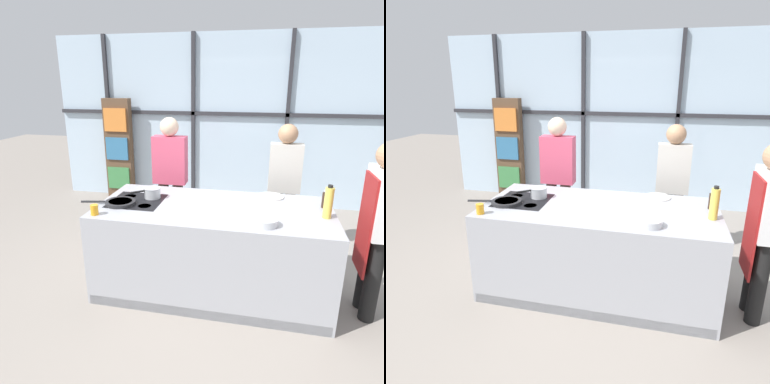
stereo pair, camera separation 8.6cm
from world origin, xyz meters
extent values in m
plane|color=gray|center=(0.00, 0.00, 0.00)|extent=(18.00, 18.00, 0.00)
cube|color=silver|center=(0.00, 2.71, 1.40)|extent=(6.40, 0.04, 2.80)
cube|color=#2D2D33|center=(0.00, 2.66, 1.54)|extent=(6.40, 0.06, 0.06)
cube|color=#2D2D33|center=(-2.30, 2.66, 1.40)|extent=(0.06, 0.06, 2.80)
cube|color=#2D2D33|center=(-0.77, 2.66, 1.40)|extent=(0.06, 0.06, 2.80)
cube|color=#2D2D33|center=(0.77, 2.66, 1.40)|extent=(0.06, 0.06, 2.80)
cube|color=brown|center=(-2.09, 2.53, 0.89)|extent=(0.48, 0.16, 1.78)
cube|color=#3D8447|center=(-2.09, 2.44, 0.39)|extent=(0.40, 0.03, 0.39)
cube|color=teal|center=(-2.09, 2.44, 0.92)|extent=(0.40, 0.03, 0.39)
cube|color=orange|center=(-2.09, 2.44, 1.42)|extent=(0.40, 0.03, 0.39)
cube|color=#A8AAB2|center=(0.00, 0.00, 0.45)|extent=(2.26, 1.08, 0.90)
cube|color=black|center=(-0.79, 0.00, 0.89)|extent=(0.52, 0.52, 0.01)
cube|color=black|center=(0.00, -0.52, 0.05)|extent=(2.21, 0.03, 0.10)
cylinder|color=#38383D|center=(-0.91, -0.12, 0.89)|extent=(0.13, 0.13, 0.01)
cylinder|color=#38383D|center=(-0.66, -0.12, 0.89)|extent=(0.13, 0.13, 0.01)
cylinder|color=#38383D|center=(-0.91, 0.12, 0.89)|extent=(0.13, 0.13, 0.01)
cylinder|color=#38383D|center=(-0.66, 0.12, 0.89)|extent=(0.13, 0.13, 0.01)
cylinder|color=black|center=(1.45, -0.22, 0.40)|extent=(0.14, 0.14, 0.80)
cylinder|color=black|center=(1.45, -0.02, 0.40)|extent=(0.14, 0.14, 0.80)
cube|color=white|center=(1.45, -0.12, 1.09)|extent=(0.19, 0.43, 0.58)
cube|color=maroon|center=(1.34, -0.12, 0.88)|extent=(0.02, 0.36, 0.88)
cylinder|color=#47382D|center=(-0.61, 0.94, 0.41)|extent=(0.13, 0.13, 0.82)
cylinder|color=#47382D|center=(-0.79, 0.94, 0.41)|extent=(0.13, 0.13, 0.82)
cube|color=#DB4C6B|center=(-0.70, 0.94, 1.12)|extent=(0.42, 0.19, 0.59)
sphere|color=beige|center=(-0.70, 0.94, 1.53)|extent=(0.23, 0.23, 0.23)
cylinder|color=#47382D|center=(0.78, 0.94, 0.40)|extent=(0.12, 0.12, 0.80)
cylinder|color=#47382D|center=(0.62, 0.94, 0.40)|extent=(0.12, 0.12, 0.80)
cube|color=beige|center=(0.70, 0.94, 1.09)|extent=(0.37, 0.17, 0.58)
sphere|color=tan|center=(0.70, 0.94, 1.49)|extent=(0.22, 0.22, 0.22)
cylinder|color=#232326|center=(-0.91, -0.12, 0.91)|extent=(0.30, 0.30, 0.03)
cylinder|color=#B26B2D|center=(-0.91, -0.12, 0.92)|extent=(0.23, 0.23, 0.01)
cylinder|color=#232326|center=(-1.18, -0.18, 0.92)|extent=(0.24, 0.07, 0.02)
cylinder|color=silver|center=(-0.66, 0.12, 0.95)|extent=(0.17, 0.17, 0.11)
cylinder|color=silver|center=(-0.66, 0.12, 1.00)|extent=(0.18, 0.18, 0.01)
cylinder|color=black|center=(-0.79, 0.02, 0.99)|extent=(0.13, 0.11, 0.02)
cylinder|color=white|center=(0.54, 0.41, 0.90)|extent=(0.27, 0.27, 0.01)
cylinder|color=silver|center=(0.50, -0.36, 0.93)|extent=(0.21, 0.21, 0.06)
cylinder|color=#4C4C51|center=(0.50, -0.36, 0.95)|extent=(0.17, 0.17, 0.01)
cylinder|color=#E0CC4C|center=(1.03, -0.07, 1.04)|extent=(0.08, 0.08, 0.28)
cylinder|color=black|center=(1.03, -0.07, 1.19)|extent=(0.04, 0.04, 0.02)
cylinder|color=#332319|center=(1.04, 0.19, 0.97)|extent=(0.05, 0.05, 0.15)
sphere|color=#B2B2B7|center=(1.04, 0.19, 1.06)|extent=(0.03, 0.03, 0.03)
cylinder|color=orange|center=(-1.03, -0.44, 0.94)|extent=(0.07, 0.07, 0.09)
camera|label=1|loc=(0.45, -3.09, 2.06)|focal=32.00mm
camera|label=2|loc=(0.53, -3.07, 2.06)|focal=32.00mm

